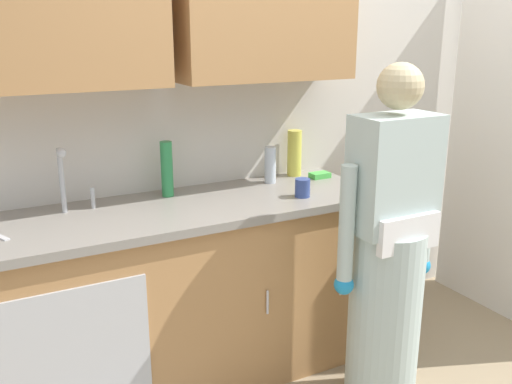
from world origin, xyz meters
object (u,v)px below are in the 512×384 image
at_px(person_at_sink, 388,268).
at_px(bottle_water_short, 294,153).
at_px(cup_by_sink, 302,188).
at_px(sink, 80,223).
at_px(bottle_cleaner_spray, 167,169).
at_px(sponge, 320,175).
at_px(bottle_soap, 270,165).

xyz_separation_m(person_at_sink, bottle_water_short, (0.00, 0.84, 0.38)).
bearing_deg(bottle_water_short, cup_by_sink, -115.94).
distance_m(sink, bottle_cleaner_spray, 0.52).
height_order(person_at_sink, bottle_water_short, person_at_sink).
distance_m(sink, sponge, 1.35).
bearing_deg(sink, sponge, 4.66).
distance_m(bottle_water_short, bottle_soap, 0.21).
height_order(sink, bottle_water_short, sink).
distance_m(sink, person_at_sink, 1.41).
relative_size(cup_by_sink, sponge, 0.84).
bearing_deg(person_at_sink, cup_by_sink, 112.02).
relative_size(person_at_sink, sponge, 14.73).
relative_size(bottle_cleaner_spray, sponge, 2.53).
distance_m(bottle_water_short, bottle_cleaner_spray, 0.78).
distance_m(bottle_cleaner_spray, bottle_soap, 0.58).
relative_size(sink, bottle_soap, 2.51).
distance_m(cup_by_sink, sponge, 0.39).
distance_m(sink, bottle_water_short, 1.28).
relative_size(bottle_water_short, sponge, 2.37).
bearing_deg(sink, person_at_sink, -26.19).
xyz_separation_m(bottle_cleaner_spray, cup_by_sink, (0.59, -0.33, -0.09)).
xyz_separation_m(bottle_cleaner_spray, sponge, (0.88, -0.06, -0.12)).
bearing_deg(bottle_soap, cup_by_sink, -87.81).
xyz_separation_m(bottle_soap, sponge, (0.30, -0.04, -0.08)).
height_order(bottle_water_short, bottle_cleaner_spray, bottle_cleaner_spray).
bearing_deg(bottle_cleaner_spray, sink, -160.09).
bearing_deg(person_at_sink, bottle_water_short, 89.78).
distance_m(person_at_sink, bottle_soap, 0.86).
bearing_deg(bottle_soap, sink, -171.71).
distance_m(bottle_soap, cup_by_sink, 0.32).
height_order(sink, bottle_cleaner_spray, sink).
height_order(person_at_sink, bottle_cleaner_spray, person_at_sink).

